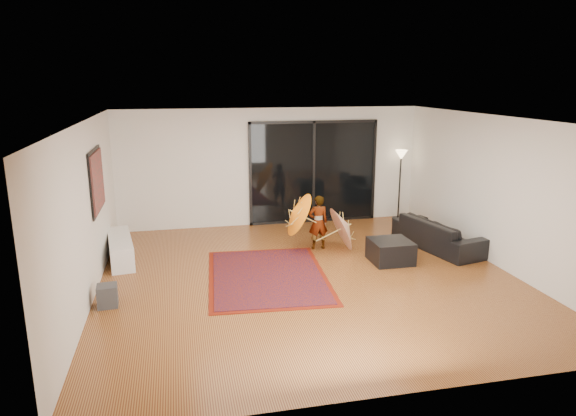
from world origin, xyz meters
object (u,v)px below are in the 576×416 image
object	(u,v)px
ottoman	(390,251)
child	(318,222)
sofa	(438,234)
media_console	(121,249)

from	to	relation	value
ottoman	child	distance (m)	1.56
sofa	media_console	bearing A→B (deg)	71.34
sofa	ottoman	bearing A→B (deg)	100.80
sofa	child	world-z (taller)	child
media_console	sofa	xyz separation A→B (m)	(6.20, -0.63, 0.07)
ottoman	child	size ratio (longest dim) A/B	0.67
ottoman	media_console	bearing A→B (deg)	166.47
sofa	child	size ratio (longest dim) A/B	1.86
child	media_console	bearing A→B (deg)	-3.21
sofa	ottoman	xyz separation A→B (m)	(-1.27, -0.55, -0.09)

